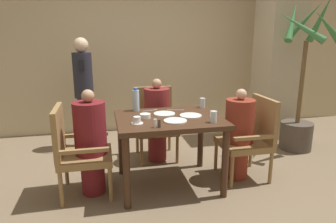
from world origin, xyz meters
name	(u,v)px	position (x,y,z in m)	size (l,w,h in m)	color
ground_plane	(169,184)	(0.00, 0.00, 0.00)	(16.00, 16.00, 0.00)	#7A664C
wall_back	(141,48)	(0.00, 2.14, 1.40)	(8.00, 0.06, 2.80)	#C6B289
pillar_stone	(278,52)	(2.06, 1.34, 1.35)	(0.58, 0.58, 2.70)	#BCAD8E
dining_table	(169,127)	(0.00, 0.00, 0.66)	(1.09, 0.88, 0.77)	#422819
chair_left_side	(76,149)	(-0.95, 0.00, 0.50)	(0.52, 0.52, 0.93)	olive
diner_in_left_chair	(91,142)	(-0.81, 0.00, 0.56)	(0.32, 0.32, 1.09)	maroon
chair_far_side	(155,121)	(0.00, 0.85, 0.50)	(0.52, 0.52, 0.93)	olive
diner_in_far_chair	(157,119)	(0.00, 0.70, 0.55)	(0.32, 0.32, 1.08)	maroon
chair_right_side	(251,136)	(0.95, 0.00, 0.50)	(0.52, 0.52, 0.93)	olive
diner_in_right_chair	(239,133)	(0.81, 0.00, 0.53)	(0.32, 0.32, 1.04)	maroon
standing_host	(84,90)	(-0.92, 1.42, 0.85)	(0.27, 0.30, 1.58)	#2D2D33
potted_palm	(300,104)	(2.03, 0.65, 0.67)	(0.84, 0.79, 2.12)	#4C4238
plate_main_left	(175,121)	(0.03, -0.17, 0.78)	(0.23, 0.23, 0.01)	white
plate_main_right	(191,116)	(0.23, -0.01, 0.78)	(0.23, 0.23, 0.01)	white
plate_dessert_center	(164,114)	(-0.02, 0.13, 0.78)	(0.23, 0.23, 0.01)	white
teacup_with_saucer	(137,121)	(-0.35, -0.17, 0.80)	(0.12, 0.12, 0.07)	white
bowl_small	(145,116)	(-0.25, 0.02, 0.79)	(0.11, 0.11, 0.05)	white
water_bottle	(136,100)	(-0.30, 0.36, 0.89)	(0.08, 0.08, 0.26)	silver
glass_tall_near	(213,117)	(0.38, -0.28, 0.83)	(0.07, 0.07, 0.11)	silver
glass_tall_mid	(202,103)	(0.48, 0.34, 0.83)	(0.07, 0.07, 0.11)	silver
salt_shaker	(155,123)	(-0.20, -0.33, 0.81)	(0.03, 0.03, 0.08)	white
pepper_shaker	(159,123)	(-0.17, -0.33, 0.81)	(0.03, 0.03, 0.08)	#4C3D2D
fork_beside_plate	(152,110)	(-0.13, 0.33, 0.77)	(0.18, 0.07, 0.00)	silver
knife_beside_plate	(176,110)	(0.15, 0.28, 0.77)	(0.19, 0.07, 0.00)	silver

